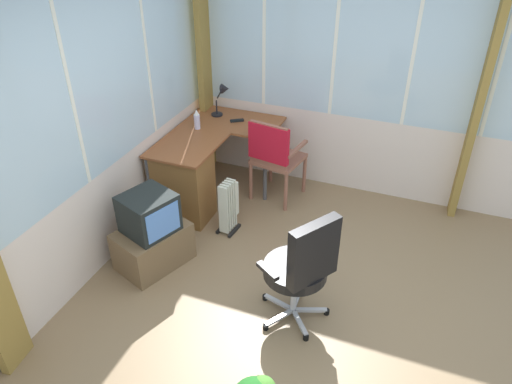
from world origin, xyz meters
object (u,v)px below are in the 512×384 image
at_px(desk, 187,178).
at_px(desk_lamp, 223,95).
at_px(office_chair, 303,265).
at_px(tv_on_stand, 152,235).
at_px(spray_bottle, 197,120).
at_px(tv_remote, 237,121).
at_px(wooden_armchair, 273,152).
at_px(space_heater, 229,205).

height_order(desk, desk_lamp, desk_lamp).
bearing_deg(office_chair, tv_on_stand, 82.57).
bearing_deg(spray_bottle, tv_on_stand, -172.41).
bearing_deg(office_chair, tv_remote, 35.75).
bearing_deg(spray_bottle, desk, -168.97).
bearing_deg(desk, tv_remote, -16.89).
xyz_separation_m(tv_remote, wooden_armchair, (-0.24, -0.51, -0.17)).
bearing_deg(wooden_armchair, tv_on_stand, 154.65).
distance_m(spray_bottle, wooden_armchair, 0.88).
distance_m(tv_remote, office_chair, 2.26).
bearing_deg(desk_lamp, wooden_armchair, -118.00).
height_order(desk_lamp, space_heater, desk_lamp).
distance_m(office_chair, tv_on_stand, 1.50).
bearing_deg(desk, tv_on_stand, -174.26).
relative_size(desk, space_heater, 2.49).
relative_size(spray_bottle, wooden_armchair, 0.22).
distance_m(tv_remote, wooden_armchair, 0.59).
bearing_deg(desk, spray_bottle, 11.03).
xyz_separation_m(spray_bottle, tv_on_stand, (-1.31, -0.17, -0.55)).
height_order(tv_remote, tv_on_stand, tv_remote).
bearing_deg(spray_bottle, desk_lamp, -11.54).
bearing_deg(desk, office_chair, -124.08).
height_order(tv_remote, space_heater, tv_remote).
bearing_deg(tv_on_stand, desk, 5.74).
xyz_separation_m(desk_lamp, office_chair, (-1.98, -1.54, -0.41)).
xyz_separation_m(desk, space_heater, (-0.12, -0.52, -0.14)).
distance_m(desk, tv_remote, 0.89).
bearing_deg(office_chair, desk_lamp, 37.96).
distance_m(tv_remote, space_heater, 1.07).
bearing_deg(desk_lamp, tv_on_stand, -177.49).
bearing_deg(wooden_armchair, spray_bottle, 95.50).
xyz_separation_m(desk_lamp, space_heater, (-1.05, -0.51, -0.71)).
xyz_separation_m(spray_bottle, space_heater, (-0.58, -0.61, -0.59)).
xyz_separation_m(desk, office_chair, (-1.05, -1.55, 0.17)).
height_order(spray_bottle, space_heater, spray_bottle).
xyz_separation_m(office_chair, tv_on_stand, (0.19, 1.46, -0.26)).
relative_size(tv_remote, tv_on_stand, 0.20).
xyz_separation_m(desk_lamp, spray_bottle, (-0.47, 0.10, -0.12)).
height_order(desk, tv_on_stand, desk).
relative_size(tv_remote, wooden_armchair, 0.16).
bearing_deg(space_heater, wooden_armchair, -18.81).
bearing_deg(tv_remote, tv_on_stand, 140.49).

